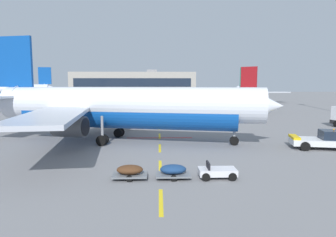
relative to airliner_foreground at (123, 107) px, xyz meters
The scene contains 9 objects.
ground 33.24m from the airliner_foreground, 37.44° to the left, with size 400.00×400.00×0.00m, color slate.
apron_paint_markings 19.44m from the airliner_foreground, 77.24° to the left, with size 8.00×96.66×0.01m.
airliner_foreground is the anchor object (origin of this frame).
pushback_tug 21.64m from the airliner_foreground, 12.65° to the right, with size 6.44×4.08×2.08m.
airliner_mid_left 83.47m from the airliner_foreground, 65.74° to the left, with size 31.96×32.93×11.74m.
airliner_far_center 42.59m from the airliner_foreground, 68.86° to the left, with size 25.83×23.79×10.32m.
airliner_far_right 94.65m from the airliner_foreground, 123.27° to the left, with size 36.27×35.87×12.71m.
baggage_train 15.34m from the airliner_foreground, 69.99° to the right, with size 8.61×1.59×1.14m.
terminal_satellite 149.89m from the airliner_foreground, 94.07° to the left, with size 72.28×20.05×14.99m.
Camera 1 is at (17.89, -14.74, 6.55)m, focal length 32.61 mm.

